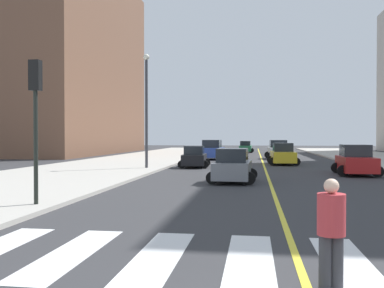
{
  "coord_description": "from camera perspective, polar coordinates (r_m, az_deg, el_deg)",
  "views": [
    {
      "loc": [
        -0.84,
        -4.21,
        2.38
      ],
      "look_at": [
        -5.57,
        28.45,
        1.8
      ],
      "focal_mm": 39.91,
      "sensor_mm": 36.0,
      "label": 1
    }
  ],
  "objects": [
    {
      "name": "sidewalk_kerb_west",
      "position": [
        26.84,
        -16.88,
        -3.96
      ],
      "size": [
        10.0,
        120.0,
        0.15
      ],
      "primitive_type": "cube",
      "color": "#B2ADA3",
      "rests_on": "ground"
    },
    {
      "name": "crosswalk_paint",
      "position": [
        8.59,
        13.98,
        -15.06
      ],
      "size": [
        13.5,
        4.0,
        0.01
      ],
      "color": "silver",
      "rests_on": "ground"
    },
    {
      "name": "lane_divider_paint",
      "position": [
        44.28,
        9.32,
        -2.08
      ],
      "size": [
        0.16,
        80.0,
        0.01
      ],
      "primitive_type": "cube",
      "color": "yellow",
      "rests_on": "ground"
    },
    {
      "name": "low_rise_brick_west",
      "position": [
        64.17,
        -17.17,
        10.42
      ],
      "size": [
        16.0,
        32.0,
        25.85
      ],
      "primitive_type": "cube",
      "color": "brown",
      "rests_on": "ground"
    },
    {
      "name": "car_gray_nearest",
      "position": [
        22.34,
        5.47,
        -2.99
      ],
      "size": [
        2.57,
        4.02,
        1.76
      ],
      "rotation": [
        0.0,
        0.0,
        -0.04
      ],
      "color": "slate",
      "rests_on": "ground"
    },
    {
      "name": "car_red_second",
      "position": [
        28.26,
        21.04,
        -2.11
      ],
      "size": [
        2.73,
        4.27,
        1.88
      ],
      "rotation": [
        0.0,
        0.0,
        3.1
      ],
      "color": "red",
      "rests_on": "ground"
    },
    {
      "name": "car_white_third",
      "position": [
        46.41,
        11.45,
        -0.8
      ],
      "size": [
        2.87,
        4.52,
        2.0
      ],
      "rotation": [
        0.0,
        0.0,
        3.17
      ],
      "color": "silver",
      "rests_on": "ground"
    },
    {
      "name": "car_yellow_fourth",
      "position": [
        36.9,
        12.06,
        -1.38
      ],
      "size": [
        2.63,
        4.14,
        1.83
      ],
      "rotation": [
        0.0,
        0.0,
        3.17
      ],
      "color": "gold",
      "rests_on": "ground"
    },
    {
      "name": "car_black_fifth",
      "position": [
        32.85,
        0.33,
        -1.79
      ],
      "size": [
        2.44,
        3.8,
        1.66
      ],
      "rotation": [
        0.0,
        0.0,
        0.05
      ],
      "color": "black",
      "rests_on": "ground"
    },
    {
      "name": "car_green_sixth",
      "position": [
        63.73,
        7.17,
        -0.42
      ],
      "size": [
        2.49,
        3.9,
        1.72
      ],
      "rotation": [
        0.0,
        0.0,
        -0.04
      ],
      "color": "#236B42",
      "rests_on": "ground"
    },
    {
      "name": "car_blue_seventh",
      "position": [
        44.29,
        2.73,
        -0.85
      ],
      "size": [
        2.96,
        4.63,
        2.03
      ],
      "rotation": [
        0.0,
        0.0,
        -0.04
      ],
      "color": "#2D479E",
      "rests_on": "ground"
    },
    {
      "name": "traffic_light_far_corner",
      "position": [
        14.98,
        -20.16,
        5.16
      ],
      "size": [
        0.36,
        0.41,
        4.74
      ],
      "color": "black",
      "rests_on": "sidewalk_kerb_west"
    },
    {
      "name": "pedestrian_crossing",
      "position": [
        7.03,
        18.1,
        -10.73
      ],
      "size": [
        0.43,
        0.43,
        1.73
      ],
      "rotation": [
        0.0,
        0.0,
        3.25
      ],
      "color": "#38383D",
      "rests_on": "ground"
    },
    {
      "name": "street_lamp",
      "position": [
        30.7,
        -6.11,
        5.68
      ],
      "size": [
        0.44,
        0.44,
        8.11
      ],
      "color": "#38383D",
      "rests_on": "sidewalk_kerb_west"
    }
  ]
}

